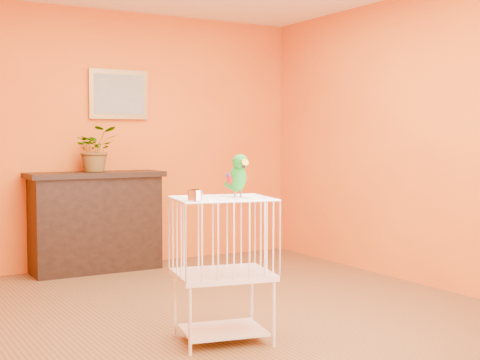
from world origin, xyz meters
TOP-DOWN VIEW (x-y plane):
  - ground at (0.00, 0.00)m, footprint 4.50×4.50m
  - room_shell at (0.00, 0.00)m, footprint 4.50×4.50m
  - console_cabinet at (-0.32, 2.02)m, footprint 1.31×0.47m
  - potted_plant at (-0.31, 2.02)m, footprint 0.45×0.49m
  - framed_picture at (0.00, 2.22)m, footprint 0.62×0.04m
  - birdcage at (-0.35, -0.61)m, footprint 0.68×0.57m
  - feed_cup at (-0.60, -0.72)m, footprint 0.09×0.09m
  - parrot at (-0.24, -0.60)m, footprint 0.13×0.25m

SIDE VIEW (x-z plane):
  - ground at x=0.00m, z-range 0.00..0.00m
  - birdcage at x=-0.35m, z-range 0.02..0.94m
  - console_cabinet at x=-0.32m, z-range 0.00..0.98m
  - feed_cup at x=-0.60m, z-range 0.93..0.99m
  - parrot at x=-0.24m, z-range 0.93..1.21m
  - potted_plant at x=-0.31m, z-range 0.98..1.32m
  - room_shell at x=0.00m, z-range -0.67..3.83m
  - framed_picture at x=0.00m, z-range 1.50..2.00m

